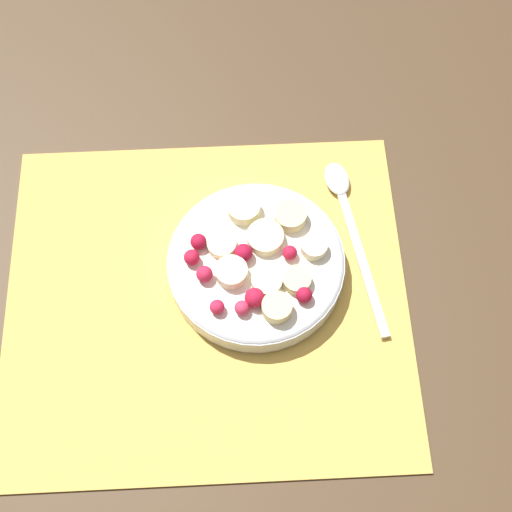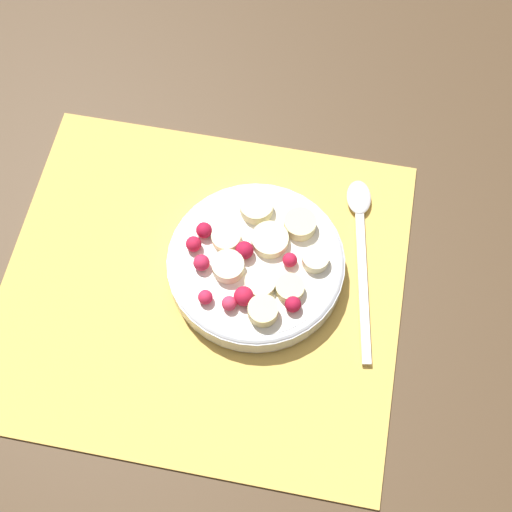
{
  "view_description": "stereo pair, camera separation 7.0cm",
  "coord_description": "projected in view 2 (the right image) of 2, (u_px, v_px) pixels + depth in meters",
  "views": [
    {
      "loc": [
        0.04,
        -0.27,
        0.67
      ],
      "look_at": [
        0.05,
        0.03,
        0.04
      ],
      "focal_mm": 50.0,
      "sensor_mm": 36.0,
      "label": 1
    },
    {
      "loc": [
        0.11,
        -0.27,
        0.67
      ],
      "look_at": [
        0.05,
        0.03,
        0.04
      ],
      "focal_mm": 50.0,
      "sensor_mm": 36.0,
      "label": 2
    }
  ],
  "objects": [
    {
      "name": "placemat",
      "position": [
        202.0,
        286.0,
        0.73
      ],
      "size": [
        0.4,
        0.36,
        0.01
      ],
      "color": "#E0B251",
      "rests_on": "ground_plane"
    },
    {
      "name": "fruit_bowl",
      "position": [
        256.0,
        263.0,
        0.71
      ],
      "size": [
        0.18,
        0.18,
        0.05
      ],
      "color": "silver",
      "rests_on": "placemat"
    },
    {
      "name": "ground_plane",
      "position": [
        202.0,
        287.0,
        0.73
      ],
      "size": [
        3.0,
        3.0,
        0.0
      ],
      "primitive_type": "plane",
      "color": "#4C3823"
    },
    {
      "name": "spoon",
      "position": [
        360.0,
        232.0,
        0.75
      ],
      "size": [
        0.05,
        0.21,
        0.01
      ],
      "rotation": [
        0.0,
        0.0,
        1.74
      ],
      "color": "silver",
      "rests_on": "placemat"
    }
  ]
}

